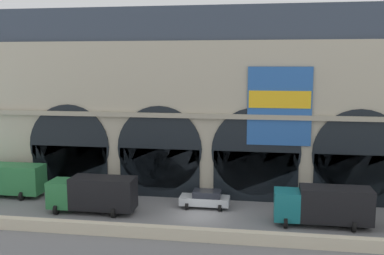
# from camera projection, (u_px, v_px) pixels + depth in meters

# --- Properties ---
(ground_plane) EXTENTS (200.00, 200.00, 0.00)m
(ground_plane) POSITION_uv_depth(u_px,v_px,m) (199.00, 216.00, 37.29)
(ground_plane) COLOR slate
(quay_parapet_wall) EXTENTS (90.00, 0.70, 0.91)m
(quay_parapet_wall) POSITION_uv_depth(u_px,v_px,m) (189.00, 234.00, 32.26)
(quay_parapet_wall) COLOR beige
(quay_parapet_wall) RESTS_ON ground
(station_building) EXTENTS (47.25, 5.00, 18.00)m
(station_building) POSITION_uv_depth(u_px,v_px,m) (210.00, 105.00, 43.14)
(station_building) COLOR #B2A891
(station_building) RESTS_ON ground
(box_truck_west) EXTENTS (7.50, 2.91, 3.12)m
(box_truck_west) POSITION_uv_depth(u_px,v_px,m) (6.00, 179.00, 42.80)
(box_truck_west) COLOR #2D7A42
(box_truck_west) RESTS_ON ground
(box_truck_midwest) EXTENTS (7.50, 2.91, 3.12)m
(box_truck_midwest) POSITION_uv_depth(u_px,v_px,m) (93.00, 193.00, 38.09)
(box_truck_midwest) COLOR #2D7A42
(box_truck_midwest) RESTS_ON ground
(car_center) EXTENTS (4.40, 2.22, 1.55)m
(car_center) POSITION_uv_depth(u_px,v_px,m) (205.00, 199.00, 39.50)
(car_center) COLOR #ADB2B7
(car_center) RESTS_ON ground
(box_truck_mideast) EXTENTS (7.50, 2.91, 3.12)m
(box_truck_mideast) POSITION_uv_depth(u_px,v_px,m) (324.00, 205.00, 34.96)
(box_truck_mideast) COLOR #19727A
(box_truck_mideast) RESTS_ON ground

